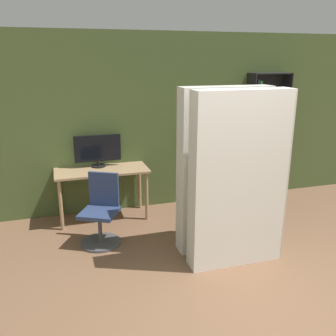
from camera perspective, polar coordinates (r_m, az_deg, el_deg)
ground_plane at (r=3.71m, az=16.93°, el=-22.86°), size 16.00×16.00×0.00m
wall_back at (r=5.92m, az=0.48°, el=7.05°), size 8.00×0.06×2.70m
desk at (r=5.53m, az=-10.03°, el=-1.27°), size 1.34×0.59×0.76m
monitor at (r=5.60m, az=-10.65°, el=2.77°), size 0.68×0.21×0.48m
office_chair at (r=4.91m, az=-10.16°, el=-7.23°), size 0.60×0.60×0.91m
bookshelf at (r=6.48m, az=13.86°, el=3.85°), size 0.67×0.29×2.09m
mattress_near at (r=4.23m, az=10.79°, el=-1.87°), size 1.11×0.28×2.01m
mattress_far at (r=4.58m, az=8.45°, el=-0.36°), size 1.11×0.27×2.01m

